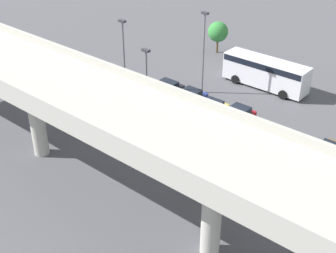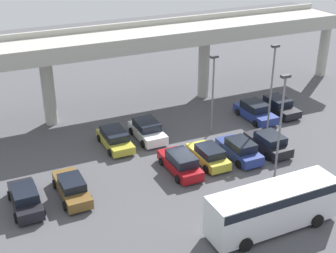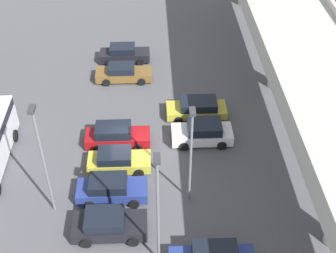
% 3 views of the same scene
% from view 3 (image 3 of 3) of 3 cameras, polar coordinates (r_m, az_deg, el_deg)
% --- Properties ---
extents(ground_plane, '(104.55, 104.55, 0.00)m').
position_cam_3_polar(ground_plane, '(33.77, -4.73, -3.35)').
color(ground_plane, '#4C4C51').
extents(highway_overpass, '(49.95, 6.50, 8.03)m').
position_cam_3_polar(highway_overpass, '(31.39, 17.62, 6.36)').
color(highway_overpass, '#ADAAA0').
rests_on(highway_overpass, ground_plane).
extents(parked_car_0, '(1.97, 4.56, 1.56)m').
position_cam_3_polar(parked_car_0, '(43.66, -5.35, 8.81)').
color(parked_car_0, black).
rests_on(parked_car_0, ground_plane).
extents(parked_car_1, '(1.97, 4.87, 1.48)m').
position_cam_3_polar(parked_car_1, '(40.97, -5.45, 6.49)').
color(parked_car_1, brown).
rests_on(parked_car_1, ground_plane).
extents(parked_car_2, '(2.17, 4.69, 1.44)m').
position_cam_3_polar(parked_car_2, '(36.73, 3.57, 2.24)').
color(parked_car_2, gold).
rests_on(parked_car_2, ground_plane).
extents(parked_car_3, '(2.01, 4.68, 1.62)m').
position_cam_3_polar(parked_car_3, '(34.22, -6.30, -1.09)').
color(parked_car_3, maroon).
rests_on(parked_car_3, ground_plane).
extents(parked_car_4, '(2.04, 4.32, 1.50)m').
position_cam_3_polar(parked_car_4, '(32.31, -6.10, -4.15)').
color(parked_car_4, gold).
rests_on(parked_car_4, ground_plane).
extents(parked_car_5, '(2.06, 4.52, 1.61)m').
position_cam_3_polar(parked_car_5, '(30.42, -6.94, -7.58)').
color(parked_car_5, navy).
rests_on(parked_car_5, ground_plane).
extents(parked_car_6, '(2.19, 4.44, 1.59)m').
position_cam_3_polar(parked_car_6, '(28.56, -7.25, -11.78)').
color(parked_car_6, black).
rests_on(parked_car_6, ground_plane).
extents(parked_car_9, '(2.24, 4.45, 1.64)m').
position_cam_3_polar(parked_car_9, '(34.33, 4.24, -0.73)').
color(parked_car_9, silver).
rests_on(parked_car_9, ground_plane).
extents(lamp_post_near_aisle, '(0.70, 0.35, 8.07)m').
position_cam_3_polar(lamp_post_near_aisle, '(27.62, -15.10, -3.31)').
color(lamp_post_near_aisle, slate).
rests_on(lamp_post_near_aisle, ground_plane).
extents(lamp_post_mid_lot, '(0.70, 0.35, 7.21)m').
position_cam_3_polar(lamp_post_mid_lot, '(27.69, 2.82, -2.80)').
color(lamp_post_mid_lot, slate).
rests_on(lamp_post_mid_lot, ground_plane).
extents(lamp_post_by_overpass, '(0.70, 0.35, 8.09)m').
position_cam_3_polar(lamp_post_by_overpass, '(24.04, -1.25, -9.58)').
color(lamp_post_by_overpass, slate).
rests_on(lamp_post_by_overpass, ground_plane).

